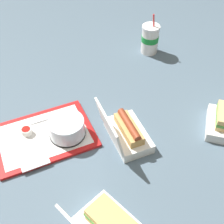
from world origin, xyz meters
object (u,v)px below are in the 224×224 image
clamshell_hotdog_right (126,132)px  soda_cup_left (150,39)px  cake_container (67,128)px  plastic_fork (37,122)px  ketchup_cup (26,131)px  food_tray (44,136)px

clamshell_hotdog_right → soda_cup_left: bearing=38.8°
clamshell_hotdog_right → cake_container: bearing=138.3°
plastic_fork → soda_cup_left: bearing=20.9°
ketchup_cup → plastic_fork: bearing=26.2°
soda_cup_left → food_tray: bearing=-166.2°
plastic_fork → soda_cup_left: (0.69, 0.10, 0.06)m
clamshell_hotdog_right → soda_cup_left: soda_cup_left is taller
plastic_fork → clamshell_hotdog_right: size_ratio=0.47×
clamshell_hotdog_right → ketchup_cup: bearing=139.2°
food_tray → soda_cup_left: size_ratio=2.06×
food_tray → clamshell_hotdog_right: 0.31m
ketchup_cup → clamshell_hotdog_right: size_ratio=0.17×
food_tray → clamshell_hotdog_right: clamshell_hotdog_right is taller
ketchup_cup → clamshell_hotdog_right: clamshell_hotdog_right is taller
plastic_fork → food_tray: bearing=-87.5°
plastic_fork → soda_cup_left: soda_cup_left is taller
cake_container → ketchup_cup: 0.16m
ketchup_cup → soda_cup_left: 0.76m
food_tray → plastic_fork: plastic_fork is taller
clamshell_hotdog_right → food_tray: bearing=140.3°
food_tray → cake_container: size_ratio=3.10×
ketchup_cup → plastic_fork: ketchup_cup is taller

